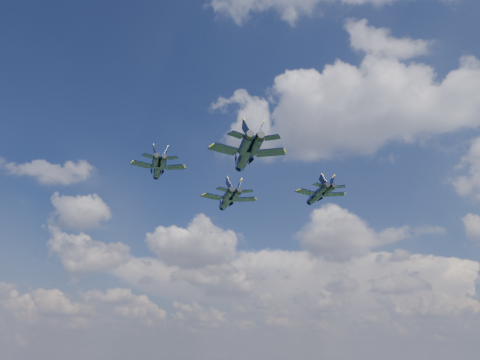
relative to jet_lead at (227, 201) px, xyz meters
name	(u,v)px	position (x,y,z in m)	size (l,w,h in m)	color
jet_lead	(227,201)	(0.00, 0.00, 0.00)	(13.80, 15.68, 4.03)	black
jet_left	(158,170)	(-4.47, -22.11, 0.69)	(11.14, 12.90, 3.30)	black
jet_right	(316,196)	(22.67, -3.99, -3.18)	(11.09, 12.85, 3.28)	black
jet_slot	(244,157)	(16.37, -26.28, -1.94)	(13.15, 16.27, 4.07)	black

